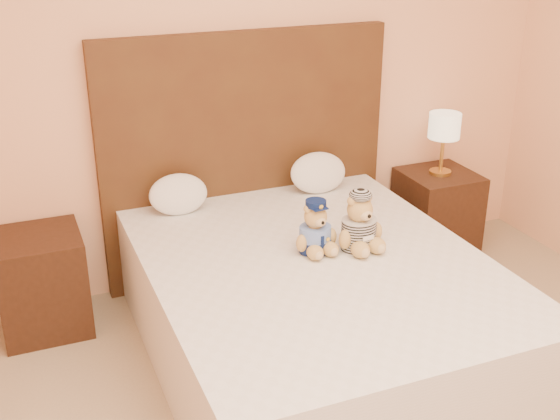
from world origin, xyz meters
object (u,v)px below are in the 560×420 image
(teddy_police, at_px, (315,227))
(pillow_right, at_px, (318,171))
(nightstand_right, at_px, (436,212))
(teddy_prisoner, at_px, (359,222))
(pillow_left, at_px, (178,192))
(bed, at_px, (316,309))
(nightstand_left, at_px, (42,283))
(lamp, at_px, (444,129))

(teddy_police, xyz_separation_m, pillow_right, (0.36, 0.74, -0.01))
(nightstand_right, distance_m, teddy_prisoner, 1.33)
(teddy_police, height_order, pillow_left, teddy_police)
(bed, xyz_separation_m, pillow_left, (-0.47, 0.83, 0.39))
(nightstand_right, bearing_deg, pillow_left, 179.00)
(nightstand_left, height_order, pillow_left, pillow_left)
(bed, bearing_deg, teddy_prisoner, 9.01)
(pillow_right, bearing_deg, bed, -115.31)
(pillow_right, bearing_deg, pillow_left, 180.00)
(nightstand_left, distance_m, teddy_police, 1.52)
(teddy_police, bearing_deg, pillow_left, 118.96)
(nightstand_left, height_order, pillow_right, pillow_right)
(nightstand_left, bearing_deg, nightstand_right, 0.00)
(teddy_prisoner, relative_size, pillow_left, 0.89)
(nightstand_left, xyz_separation_m, pillow_left, (0.78, 0.03, 0.39))
(bed, height_order, pillow_left, pillow_left)
(bed, bearing_deg, pillow_left, 119.47)
(lamp, xyz_separation_m, pillow_left, (-1.72, 0.03, -0.18))
(pillow_left, xyz_separation_m, pillow_right, (0.86, 0.00, 0.01))
(teddy_police, height_order, teddy_prisoner, teddy_prisoner)
(pillow_right, bearing_deg, nightstand_right, -2.00)
(nightstand_left, distance_m, nightstand_right, 2.50)
(bed, distance_m, lamp, 1.59)
(lamp, relative_size, teddy_prisoner, 1.36)
(nightstand_left, height_order, teddy_police, teddy_police)
(lamp, bearing_deg, bed, -147.38)
(nightstand_left, distance_m, pillow_left, 0.87)
(lamp, distance_m, teddy_police, 1.42)
(nightstand_left, height_order, lamp, lamp)
(bed, relative_size, teddy_police, 7.36)
(teddy_prisoner, bearing_deg, lamp, 30.27)
(bed, bearing_deg, pillow_right, 64.69)
(lamp, bearing_deg, teddy_police, -149.80)
(teddy_prisoner, bearing_deg, nightstand_right, 30.27)
(nightstand_left, relative_size, lamp, 1.38)
(bed, xyz_separation_m, nightstand_left, (-1.25, 0.80, -0.00))
(bed, distance_m, pillow_right, 1.00)
(nightstand_left, relative_size, teddy_prisoner, 1.86)
(nightstand_left, xyz_separation_m, pillow_right, (1.64, 0.03, 0.40))
(nightstand_right, bearing_deg, pillow_right, 178.00)
(lamp, bearing_deg, nightstand_right, 0.00)
(nightstand_left, bearing_deg, pillow_right, 1.05)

